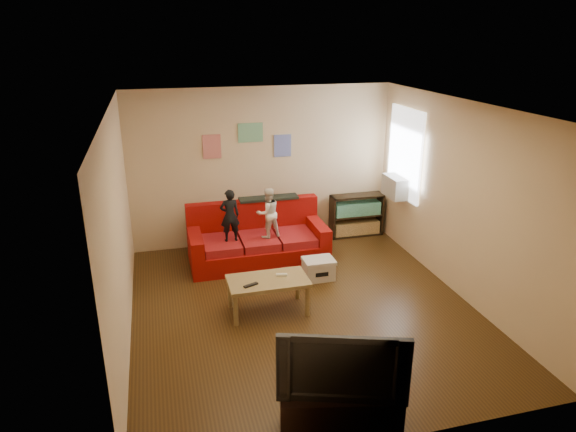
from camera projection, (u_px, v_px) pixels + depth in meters
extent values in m
cube|color=#432A10|center=(303.00, 308.00, 6.97)|extent=(4.50, 5.00, 0.01)
cube|color=white|center=(305.00, 107.00, 6.04)|extent=(4.50, 5.00, 0.01)
cube|color=#DAB988|center=(263.00, 167.00, 8.78)|extent=(4.50, 0.01, 2.70)
cube|color=#DAB988|center=(390.00, 314.00, 4.23)|extent=(4.50, 0.01, 2.70)
cube|color=#DAB988|center=(118.00, 231.00, 5.96)|extent=(0.01, 5.00, 2.70)
cube|color=#DAB988|center=(461.00, 200.00, 7.05)|extent=(0.01, 5.00, 2.70)
cube|color=#910C08|center=(258.00, 252.00, 8.31)|extent=(2.18, 0.98, 0.33)
cube|color=#910C08|center=(253.00, 217.00, 8.51)|extent=(2.18, 0.20, 0.60)
cube|color=#910C08|center=(195.00, 241.00, 7.97)|extent=(0.20, 0.98, 0.27)
cube|color=#910C08|center=(317.00, 229.00, 8.45)|extent=(0.20, 0.98, 0.27)
cube|color=maroon|center=(221.00, 245.00, 8.02)|extent=(0.57, 0.74, 0.13)
cube|color=maroon|center=(259.00, 241.00, 8.16)|extent=(0.57, 0.74, 0.13)
cube|color=maroon|center=(295.00, 237.00, 8.31)|extent=(0.57, 0.74, 0.13)
cube|color=black|center=(269.00, 198.00, 8.47)|extent=(0.98, 0.24, 0.04)
imported|color=black|center=(230.00, 215.00, 7.87)|extent=(0.31, 0.21, 0.83)
imported|color=white|center=(268.00, 213.00, 8.02)|extent=(0.45, 0.39, 0.81)
cube|color=olive|center=(268.00, 281.00, 6.74)|extent=(1.05, 0.58, 0.05)
cylinder|color=olive|center=(236.00, 311.00, 6.49)|extent=(0.06, 0.06, 0.42)
cylinder|color=olive|center=(307.00, 301.00, 6.72)|extent=(0.06, 0.06, 0.42)
cylinder|color=olive|center=(230.00, 293.00, 6.92)|extent=(0.06, 0.06, 0.42)
cylinder|color=olive|center=(298.00, 285.00, 7.15)|extent=(0.06, 0.06, 0.42)
cube|color=black|center=(251.00, 285.00, 6.56)|extent=(0.20, 0.12, 0.02)
cube|color=silver|center=(282.00, 275.00, 6.82)|extent=(0.15, 0.08, 0.03)
cube|color=black|center=(332.00, 217.00, 9.22)|extent=(0.03, 0.29, 0.77)
cube|color=black|center=(380.00, 213.00, 9.44)|extent=(0.03, 0.29, 0.77)
cube|color=black|center=(355.00, 234.00, 9.45)|extent=(0.96, 0.29, 0.03)
cube|color=black|center=(357.00, 196.00, 9.20)|extent=(0.96, 0.29, 0.03)
cube|color=black|center=(356.00, 215.00, 9.33)|extent=(0.90, 0.29, 0.02)
cube|color=olive|center=(356.00, 227.00, 9.41)|extent=(0.85, 0.24, 0.23)
cube|color=#3F8C70|center=(357.00, 208.00, 9.28)|extent=(0.85, 0.24, 0.23)
cube|color=white|center=(405.00, 154.00, 8.44)|extent=(0.04, 1.08, 1.48)
cube|color=#B7B2A3|center=(396.00, 187.00, 8.60)|extent=(0.28, 0.55, 0.35)
cube|color=#D87266|center=(212.00, 147.00, 8.42)|extent=(0.30, 0.01, 0.40)
cube|color=#72B27F|center=(250.00, 133.00, 8.51)|extent=(0.42, 0.01, 0.32)
cube|color=#727FCC|center=(283.00, 146.00, 8.73)|extent=(0.30, 0.01, 0.38)
cube|color=silver|center=(318.00, 270.00, 7.75)|extent=(0.44, 0.33, 0.27)
cube|color=silver|center=(319.00, 261.00, 7.70)|extent=(0.46, 0.35, 0.06)
cube|color=black|center=(322.00, 275.00, 7.59)|extent=(0.20, 0.00, 0.07)
cube|color=black|center=(340.00, 412.00, 4.78)|extent=(1.17, 0.61, 0.42)
imported|color=black|center=(342.00, 362.00, 4.59)|extent=(1.16, 0.52, 0.68)
sphere|color=silver|center=(301.00, 282.00, 7.58)|extent=(0.12, 0.12, 0.10)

